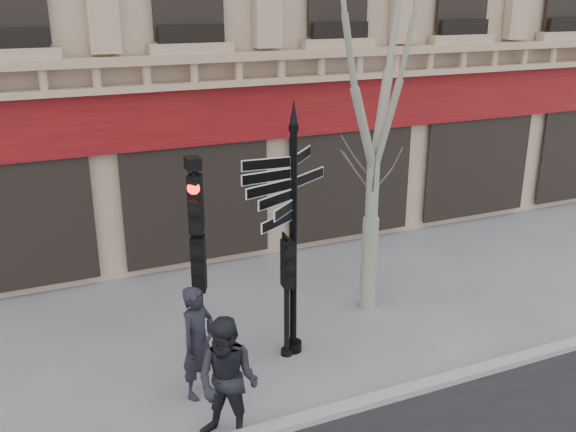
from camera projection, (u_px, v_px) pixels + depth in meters
name	position (u px, v px, depth m)	size (l,w,h in m)	color
ground	(282.00, 372.00, 10.98)	(80.00, 80.00, 0.00)	slate
kerb	(319.00, 416.00, 9.75)	(80.00, 0.25, 0.12)	#999691
fingerpost	(294.00, 189.00, 10.65)	(2.46, 2.46, 4.56)	black
traffic_signal_main	(197.00, 241.00, 10.30)	(0.50, 0.44, 3.76)	black
traffic_signal_secondary	(287.00, 276.00, 11.01)	(0.40, 0.31, 2.21)	black
plane_tree	(379.00, 42.00, 11.52)	(2.84, 2.84, 7.56)	#9B967F
pedestrian_a	(198.00, 342.00, 10.10)	(0.69, 0.45, 1.89)	black
pedestrian_b	(228.00, 382.00, 9.01)	(0.95, 0.74, 1.95)	black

